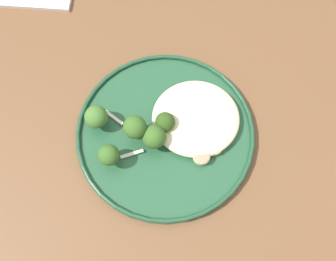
% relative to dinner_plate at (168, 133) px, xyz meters
% --- Properties ---
extents(ground, '(6.00, 6.00, 0.00)m').
position_rel_dinner_plate_xyz_m(ground, '(-0.00, -0.01, -0.75)').
color(ground, '#2D2B28').
extents(wooden_dining_table, '(1.40, 1.00, 0.74)m').
position_rel_dinner_plate_xyz_m(wooden_dining_table, '(-0.00, -0.01, -0.09)').
color(wooden_dining_table, brown).
rests_on(wooden_dining_table, ground).
extents(dinner_plate, '(0.29, 0.29, 0.02)m').
position_rel_dinner_plate_xyz_m(dinner_plate, '(0.00, 0.00, 0.00)').
color(dinner_plate, '#235133').
rests_on(dinner_plate, wooden_dining_table).
extents(noodle_bed, '(0.14, 0.13, 0.03)m').
position_rel_dinner_plate_xyz_m(noodle_bed, '(0.05, 0.02, 0.01)').
color(noodle_bed, beige).
rests_on(noodle_bed, dinner_plate).
extents(seared_scallop_large_seared, '(0.03, 0.03, 0.01)m').
position_rel_dinner_plate_xyz_m(seared_scallop_large_seared, '(0.05, -0.04, 0.01)').
color(seared_scallop_large_seared, beige).
rests_on(seared_scallop_large_seared, dinner_plate).
extents(seared_scallop_rear_pale, '(0.02, 0.02, 0.01)m').
position_rel_dinner_plate_xyz_m(seared_scallop_rear_pale, '(0.01, -0.01, 0.01)').
color(seared_scallop_rear_pale, '#DBB77A').
rests_on(seared_scallop_rear_pale, dinner_plate).
extents(seared_scallop_half_hidden, '(0.02, 0.02, 0.01)m').
position_rel_dinner_plate_xyz_m(seared_scallop_half_hidden, '(0.05, 0.02, 0.01)').
color(seared_scallop_half_hidden, beige).
rests_on(seared_scallop_half_hidden, dinner_plate).
extents(seared_scallop_tilted_round, '(0.03, 0.03, 0.02)m').
position_rel_dinner_plate_xyz_m(seared_scallop_tilted_round, '(0.05, -0.02, 0.01)').
color(seared_scallop_tilted_round, '#DBB77A').
rests_on(seared_scallop_tilted_round, dinner_plate).
extents(seared_scallop_right_edge, '(0.03, 0.03, 0.01)m').
position_rel_dinner_plate_xyz_m(seared_scallop_right_edge, '(0.07, -0.03, 0.01)').
color(seared_scallop_right_edge, '#E5C689').
rests_on(seared_scallop_right_edge, dinner_plate).
extents(broccoli_floret_near_rim, '(0.04, 0.04, 0.06)m').
position_rel_dinner_plate_xyz_m(broccoli_floret_near_rim, '(-0.05, -0.01, 0.04)').
color(broccoli_floret_near_rim, '#7A994C').
rests_on(broccoli_floret_near_rim, dinner_plate).
extents(broccoli_floret_center_pile, '(0.04, 0.04, 0.05)m').
position_rel_dinner_plate_xyz_m(broccoli_floret_center_pile, '(-0.02, -0.02, 0.03)').
color(broccoli_floret_center_pile, '#7A994C').
rests_on(broccoli_floret_center_pile, dinner_plate).
extents(broccoli_floret_small_sprig, '(0.04, 0.04, 0.05)m').
position_rel_dinner_plate_xyz_m(broccoli_floret_small_sprig, '(-0.11, 0.02, 0.03)').
color(broccoli_floret_small_sprig, '#7A994C').
rests_on(broccoli_floret_small_sprig, dinner_plate).
extents(broccoli_floret_tall_stalk, '(0.03, 0.03, 0.05)m').
position_rel_dinner_plate_xyz_m(broccoli_floret_tall_stalk, '(-0.00, 0.01, 0.03)').
color(broccoli_floret_tall_stalk, '#89A356').
rests_on(broccoli_floret_tall_stalk, dinner_plate).
extents(broccoli_floret_split_head, '(0.03, 0.03, 0.05)m').
position_rel_dinner_plate_xyz_m(broccoli_floret_split_head, '(-0.09, -0.05, 0.03)').
color(broccoli_floret_split_head, '#89A356').
rests_on(broccoli_floret_split_head, dinner_plate).
extents(onion_sliver_curled_piece, '(0.04, 0.02, 0.00)m').
position_rel_dinner_plate_xyz_m(onion_sliver_curled_piece, '(-0.06, -0.04, 0.01)').
color(onion_sliver_curled_piece, silver).
rests_on(onion_sliver_curled_piece, dinner_plate).
extents(onion_sliver_short_strip, '(0.05, 0.04, 0.00)m').
position_rel_dinner_plate_xyz_m(onion_sliver_short_strip, '(0.00, -0.00, 0.01)').
color(onion_sliver_short_strip, silver).
rests_on(onion_sliver_short_strip, dinner_plate).
extents(onion_sliver_pale_crescent, '(0.03, 0.03, 0.00)m').
position_rel_dinner_plate_xyz_m(onion_sliver_pale_crescent, '(-0.09, 0.03, 0.01)').
color(onion_sliver_pale_crescent, silver).
rests_on(onion_sliver_pale_crescent, dinner_plate).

